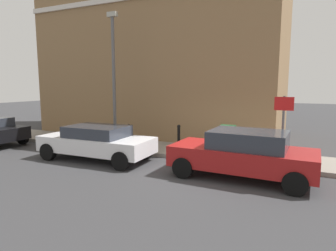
{
  "coord_description": "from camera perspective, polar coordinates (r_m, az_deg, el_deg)",
  "views": [
    {
      "loc": [
        -8.85,
        -3.03,
        2.81
      ],
      "look_at": [
        1.48,
        1.89,
        1.2
      ],
      "focal_mm": 31.06,
      "sensor_mm": 36.0,
      "label": 1
    }
  ],
  "objects": [
    {
      "name": "bollard_far_kerb",
      "position": [
        12.23,
        -7.69,
        -1.97
      ],
      "size": [
        0.14,
        0.14,
        1.04
      ],
      "color": "black",
      "rests_on": "sidewalk"
    },
    {
      "name": "bollard_near_cabinet",
      "position": [
        11.96,
        2.12,
        -2.13
      ],
      "size": [
        0.14,
        0.14,
        1.04
      ],
      "color": "black",
      "rests_on": "sidewalk"
    },
    {
      "name": "corner_building",
      "position": [
        17.24,
        -0.53,
        14.98
      ],
      "size": [
        6.78,
        12.93,
        9.8
      ],
      "color": "olive",
      "rests_on": "ground"
    },
    {
      "name": "street_sign",
      "position": [
        10.21,
        21.68,
        0.99
      ],
      "size": [
        0.08,
        0.6,
        2.3
      ],
      "color": "#59595B",
      "rests_on": "sidewalk"
    },
    {
      "name": "car_white",
      "position": [
        11.23,
        -13.83,
        -3.06
      ],
      "size": [
        1.94,
        4.36,
        1.29
      ],
      "rotation": [
        0.0,
        0.0,
        1.6
      ],
      "color": "silver",
      "rests_on": "ground"
    },
    {
      "name": "car_red",
      "position": [
        9.06,
        14.55,
        -5.31
      ],
      "size": [
        2.0,
        4.27,
        1.45
      ],
      "rotation": [
        0.0,
        0.0,
        1.54
      ],
      "color": "maroon",
      "rests_on": "ground"
    },
    {
      "name": "sidewalk",
      "position": [
        14.44,
        -13.85,
        -3.14
      ],
      "size": [
        2.22,
        30.0,
        0.15
      ],
      "primitive_type": "cube",
      "color": "gray",
      "rests_on": "ground"
    },
    {
      "name": "utility_cabinet",
      "position": [
        11.23,
        11.57,
        -3.07
      ],
      "size": [
        0.46,
        0.61,
        1.15
      ],
      "color": "#1E4C28",
      "rests_on": "sidewalk"
    },
    {
      "name": "ground",
      "position": [
        9.76,
        6.35,
        -8.76
      ],
      "size": [
        80.0,
        80.0,
        0.0
      ],
      "primitive_type": "plane",
      "color": "#38383A"
    },
    {
      "name": "lamppost",
      "position": [
        13.08,
        -10.61,
        10.04
      ],
      "size": [
        0.2,
        0.44,
        5.72
      ],
      "color": "#59595B",
      "rests_on": "sidewalk"
    }
  ]
}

